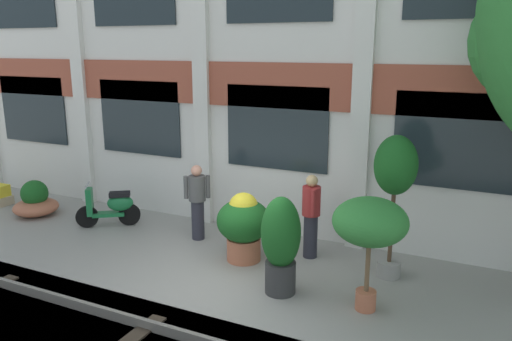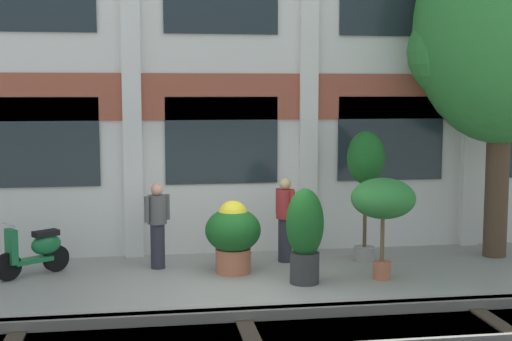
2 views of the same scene
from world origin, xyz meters
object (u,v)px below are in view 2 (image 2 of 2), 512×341
(potted_plant_tall_urn, at_px, (366,166))
(potted_plant_terracotta_small, at_px, (383,201))
(potted_plant_ribbed_drum, at_px, (305,233))
(broadleaf_tree, at_px, (503,35))
(resident_watching_tracks, at_px, (285,217))
(potted_plant_glazed_jar, at_px, (233,233))
(scooter_near_curb, at_px, (36,251))
(resident_by_doorway, at_px, (157,223))

(potted_plant_tall_urn, bearing_deg, potted_plant_terracotta_small, -94.08)
(potted_plant_terracotta_small, relative_size, potted_plant_ribbed_drum, 1.09)
(broadleaf_tree, bearing_deg, potted_plant_ribbed_drum, -161.89)
(potted_plant_ribbed_drum, distance_m, resident_watching_tracks, 1.53)
(potted_plant_tall_urn, height_order, resident_watching_tracks, potted_plant_tall_urn)
(potted_plant_terracotta_small, bearing_deg, potted_plant_glazed_jar, 161.71)
(potted_plant_ribbed_drum, xyz_separation_m, potted_plant_tall_urn, (1.46, 1.34, 0.95))
(potted_plant_glazed_jar, height_order, scooter_near_curb, potted_plant_glazed_jar)
(scooter_near_curb, bearing_deg, broadleaf_tree, 145.81)
(broadleaf_tree, height_order, resident_by_doorway, broadleaf_tree)
(broadleaf_tree, height_order, scooter_near_curb, broadleaf_tree)
(potted_plant_glazed_jar, bearing_deg, resident_by_doorway, 158.23)
(potted_plant_glazed_jar, xyz_separation_m, resident_watching_tracks, (1.07, 0.66, 0.13))
(potted_plant_ribbed_drum, xyz_separation_m, resident_by_doorway, (-2.42, 1.40, -0.03))
(potted_plant_glazed_jar, distance_m, resident_by_doorway, 1.42)
(broadleaf_tree, relative_size, resident_by_doorway, 4.21)
(resident_by_doorway, bearing_deg, potted_plant_ribbed_drum, 27.48)
(scooter_near_curb, relative_size, resident_watching_tracks, 0.74)
(broadleaf_tree, xyz_separation_m, potted_plant_tall_urn, (-2.64, -0.00, -2.46))
(resident_watching_tracks, bearing_deg, broadleaf_tree, 150.75)
(potted_plant_terracotta_small, bearing_deg, resident_by_doorway, 160.49)
(potted_plant_ribbed_drum, distance_m, potted_plant_glazed_jar, 1.41)
(potted_plant_ribbed_drum, bearing_deg, scooter_near_curb, 165.05)
(potted_plant_ribbed_drum, relative_size, potted_plant_tall_urn, 0.65)
(broadleaf_tree, relative_size, resident_watching_tracks, 4.12)
(potted_plant_ribbed_drum, relative_size, resident_watching_tracks, 1.01)
(potted_plant_terracotta_small, distance_m, scooter_near_curb, 6.09)
(potted_plant_terracotta_small, xyz_separation_m, resident_watching_tracks, (-1.41, 1.47, -0.50))
(potted_plant_tall_urn, bearing_deg, potted_plant_glazed_jar, -169.68)
(broadleaf_tree, distance_m, potted_plant_glazed_jar, 6.32)
(potted_plant_terracotta_small, height_order, potted_plant_glazed_jar, potted_plant_terracotta_small)
(potted_plant_tall_urn, height_order, potted_plant_glazed_jar, potted_plant_tall_urn)
(potted_plant_ribbed_drum, distance_m, resident_by_doorway, 2.80)
(resident_watching_tracks, bearing_deg, potted_plant_glazed_jar, 4.86)
(potted_plant_terracotta_small, bearing_deg, scooter_near_curb, 168.92)
(broadleaf_tree, xyz_separation_m, potted_plant_ribbed_drum, (-4.10, -1.34, -3.41))
(potted_plant_terracotta_small, distance_m, potted_plant_ribbed_drum, 1.46)
(potted_plant_ribbed_drum, bearing_deg, resident_watching_tracks, 91.30)
(potted_plant_tall_urn, bearing_deg, broadleaf_tree, 0.04)
(scooter_near_curb, bearing_deg, potted_plant_terracotta_small, 133.87)
(resident_by_doorway, distance_m, resident_watching_tracks, 2.39)
(potted_plant_ribbed_drum, xyz_separation_m, resident_watching_tracks, (-0.03, 1.53, -0.00))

